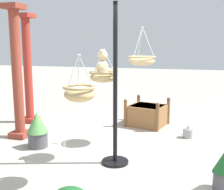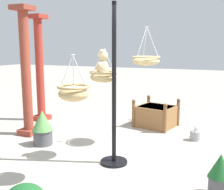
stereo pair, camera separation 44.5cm
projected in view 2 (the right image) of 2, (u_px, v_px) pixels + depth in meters
The scene contains 12 objects.
ground_plane at pixel (117, 159), 4.69m from camera, with size 40.00×40.00×0.00m, color #A8A093.
display_pole_central at pixel (114, 114), 4.40m from camera, with size 0.44×0.44×2.61m.
hanging_basket_with_teddy at pixel (104, 76), 4.53m from camera, with size 0.47×0.47×0.54m.
teddy_bear at pixel (102, 65), 4.51m from camera, with size 0.30×0.27×0.43m.
hanging_basket_left_high at pixel (74, 92), 3.69m from camera, with size 0.44×0.44×0.63m.
hanging_basket_right_low at pixel (146, 60), 5.15m from camera, with size 0.53×0.53×0.71m.
greenhouse_pillar_left at pixel (40, 71), 7.01m from camera, with size 0.39×0.39×2.67m.
greenhouse_pillar_right at pixel (26, 75), 5.82m from camera, with size 0.39×0.39×2.71m.
wooden_planter_box at pixel (156, 115), 6.60m from camera, with size 0.99×1.04×0.67m.
potted_plant_fern_front at pixel (220, 174), 3.49m from camera, with size 0.31×0.31×0.56m.
potted_plant_tall_leafy at pixel (42, 127), 5.34m from camera, with size 0.40×0.40×0.68m.
watering_can at pixel (195, 135), 5.64m from camera, with size 0.35×0.20×0.30m.
Camera 2 is at (-4.12, -1.65, 1.88)m, focal length 44.28 mm.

